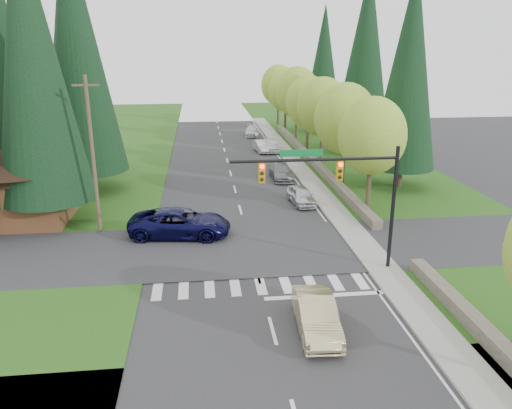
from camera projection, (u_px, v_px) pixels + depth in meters
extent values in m
plane|color=#28282B|center=(269.00, 318.00, 22.39)|extent=(120.00, 120.00, 0.00)
cube|color=#305015|center=(387.00, 187.00, 42.70)|extent=(14.00, 110.00, 0.06)
cube|color=#305015|center=(74.00, 198.00, 39.87)|extent=(14.00, 110.00, 0.06)
cube|color=#28282B|center=(251.00, 249.00, 29.95)|extent=(120.00, 8.00, 0.10)
cube|color=gray|center=(312.00, 183.00, 43.92)|extent=(1.80, 80.00, 0.13)
cube|color=gray|center=(303.00, 183.00, 43.82)|extent=(0.20, 80.00, 0.13)
cube|color=#4C4438|center=(488.00, 337.00, 20.38)|extent=(0.70, 14.00, 0.70)
cube|color=#4C4438|center=(311.00, 159.00, 51.58)|extent=(0.70, 40.00, 0.70)
cylinder|color=black|center=(393.00, 209.00, 26.38)|extent=(0.20, 0.20, 6.80)
cylinder|color=black|center=(315.00, 160.00, 25.05)|extent=(8.60, 0.16, 0.16)
cube|color=#0C662D|center=(301.00, 153.00, 24.92)|extent=(2.20, 0.04, 0.35)
cube|color=#BF8C0C|center=(340.00, 171.00, 25.38)|extent=(0.32, 0.24, 1.00)
sphere|color=#FF0C05|center=(341.00, 165.00, 25.14)|extent=(0.22, 0.22, 0.22)
cube|color=#BF8C0C|center=(262.00, 173.00, 24.94)|extent=(0.32, 0.24, 1.00)
sphere|color=#FF0C05|center=(262.00, 167.00, 24.70)|extent=(0.22, 0.22, 0.22)
cube|color=#4C2D19|center=(25.00, 198.00, 34.45)|extent=(6.00, 6.00, 3.20)
cube|color=black|center=(21.00, 171.00, 33.85)|extent=(6.60, 6.60, 0.70)
cone|color=black|center=(18.00, 155.00, 33.52)|extent=(8.40, 8.40, 1.60)
cylinder|color=#473828|center=(93.00, 157.00, 31.16)|extent=(0.24, 0.24, 10.00)
cube|color=#473828|center=(86.00, 85.00, 29.81)|extent=(1.60, 0.10, 0.12)
cylinder|color=#38281C|center=(369.00, 180.00, 35.89)|extent=(0.32, 0.32, 4.76)
ellipsoid|color=olive|center=(372.00, 136.00, 34.90)|extent=(4.80, 4.80, 5.52)
cylinder|color=#38281C|center=(343.00, 158.00, 42.49)|extent=(0.32, 0.32, 4.93)
ellipsoid|color=olive|center=(345.00, 119.00, 41.47)|extent=(5.20, 5.20, 5.98)
cylinder|color=#38281C|center=(321.00, 142.00, 49.07)|extent=(0.32, 0.32, 5.04)
ellipsoid|color=olive|center=(323.00, 107.00, 48.02)|extent=(5.00, 5.00, 5.75)
cylinder|color=#38281C|center=(307.00, 131.00, 55.73)|extent=(0.32, 0.32, 4.82)
ellipsoid|color=olive|center=(308.00, 102.00, 54.73)|extent=(5.00, 5.00, 5.75)
cylinder|color=#38281C|center=(296.00, 121.00, 62.31)|extent=(0.32, 0.32, 5.15)
ellipsoid|color=olive|center=(297.00, 92.00, 61.24)|extent=(5.40, 5.40, 6.21)
cylinder|color=#38281C|center=(285.00, 115.00, 68.97)|extent=(0.32, 0.32, 4.70)
ellipsoid|color=olive|center=(286.00, 91.00, 67.99)|extent=(4.80, 4.80, 5.52)
cylinder|color=#38281C|center=(278.00, 108.00, 75.56)|extent=(0.32, 0.32, 4.98)
ellipsoid|color=olive|center=(278.00, 85.00, 74.52)|extent=(5.20, 5.20, 5.98)
cylinder|color=#38281C|center=(52.00, 210.00, 33.90)|extent=(0.50, 0.50, 2.00)
cone|color=black|center=(32.00, 60.00, 30.89)|extent=(6.12, 6.12, 18.00)
cylinder|color=#38281C|center=(25.00, 194.00, 37.36)|extent=(0.50, 0.50, 2.00)
cone|color=black|center=(7.00, 73.00, 34.65)|extent=(5.44, 5.44, 16.00)
cylinder|color=#38281C|center=(90.00, 179.00, 41.57)|extent=(0.50, 0.50, 2.00)
cone|color=black|center=(77.00, 50.00, 38.41)|extent=(6.46, 6.46, 19.00)
cylinder|color=#38281C|center=(81.00, 163.00, 47.03)|extent=(0.50, 0.50, 2.00)
cone|color=black|center=(70.00, 61.00, 44.17)|extent=(5.78, 5.78, 17.00)
cylinder|color=#38281C|center=(399.00, 176.00, 42.51)|extent=(0.50, 0.50, 2.00)
cone|color=black|center=(409.00, 69.00, 39.80)|extent=(5.44, 5.44, 16.00)
cylinder|color=#38281C|center=(360.00, 144.00, 55.85)|extent=(0.50, 0.50, 2.00)
cone|color=black|center=(365.00, 53.00, 52.84)|extent=(6.12, 6.12, 18.00)
cylinder|color=#38281C|center=(321.00, 125.00, 68.98)|extent=(0.50, 0.50, 2.00)
cone|color=black|center=(324.00, 63.00, 66.43)|extent=(5.10, 5.10, 15.00)
imported|color=beige|center=(316.00, 315.00, 21.21)|extent=(1.81, 4.60, 1.49)
imported|color=#0A0A33|center=(180.00, 223.00, 31.71)|extent=(6.72, 3.73, 1.78)
imported|color=silver|center=(301.00, 196.00, 38.18)|extent=(1.94, 4.06, 1.34)
imported|color=slate|center=(281.00, 172.00, 45.25)|extent=(1.88, 4.59, 1.33)
imported|color=silver|center=(262.00, 146.00, 56.60)|extent=(1.81, 4.04, 1.29)
imported|color=silver|center=(272.00, 145.00, 56.77)|extent=(2.08, 4.43, 1.47)
imported|color=silver|center=(252.00, 131.00, 66.57)|extent=(2.26, 4.50, 1.26)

